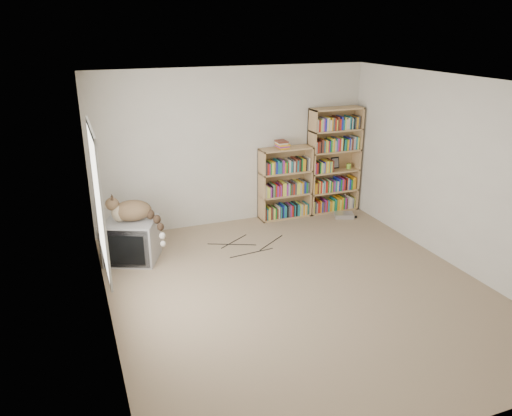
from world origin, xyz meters
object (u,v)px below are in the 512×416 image
object	(u,v)px
cat	(136,214)
bookcase_tall	(333,163)
crt_tv	(132,240)
dvd_player	(344,215)
bookcase_short	(285,186)

from	to	relation	value
cat	bookcase_tall	bearing A→B (deg)	19.12
crt_tv	dvd_player	size ratio (longest dim) A/B	2.72
crt_tv	bookcase_tall	bearing A→B (deg)	35.30
crt_tv	dvd_player	xyz separation A→B (m)	(3.58, 0.35, -0.25)
crt_tv	bookcase_tall	distance (m)	3.67
cat	bookcase_short	distance (m)	2.69
bookcase_tall	crt_tv	bearing A→B (deg)	-168.05
bookcase_short	dvd_player	world-z (taller)	bookcase_short
bookcase_tall	dvd_player	distance (m)	0.91
bookcase_tall	dvd_player	size ratio (longest dim) A/B	5.71
bookcase_short	bookcase_tall	bearing A→B (deg)	-0.08
crt_tv	bookcase_short	bearing A→B (deg)	39.24
crt_tv	dvd_player	world-z (taller)	crt_tv
crt_tv	cat	world-z (taller)	cat
crt_tv	cat	xyz separation A→B (m)	(0.08, -0.06, 0.40)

